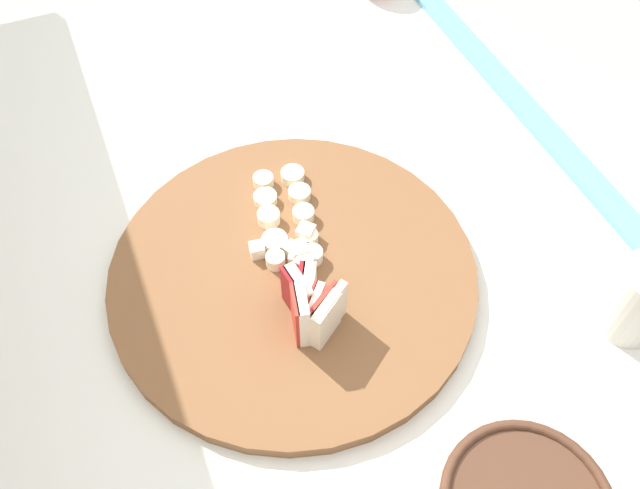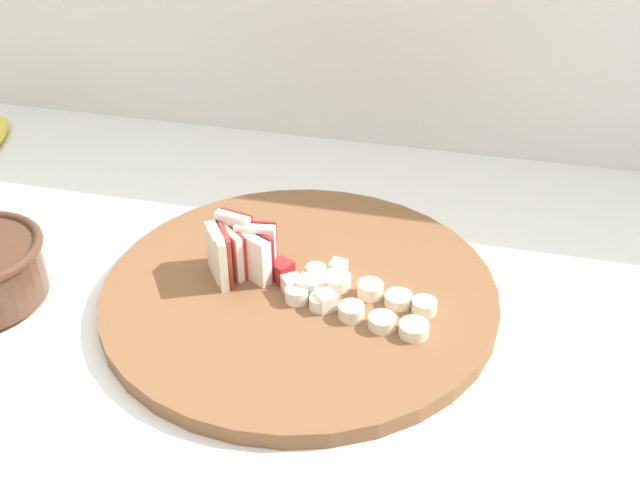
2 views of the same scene
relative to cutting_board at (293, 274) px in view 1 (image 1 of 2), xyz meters
The scene contains 6 objects.
tiled_countertop 0.46m from the cutting_board, 154.90° to the right, with size 1.33×0.82×0.92m.
cutting_board is the anchor object (origin of this frame).
apple_wedge_fan 0.08m from the cutting_board, behind, with size 0.08×0.06×0.07m.
apple_dice_pile 0.02m from the cutting_board, 32.42° to the right, with size 0.09×0.08×0.02m.
banana_slice_rows 0.08m from the cutting_board, 14.51° to the right, with size 0.15×0.09×0.02m.
small_jar 0.37m from the cutting_board, 121.77° to the right, with size 0.07×0.07×0.09m, color beige.
Camera 1 is at (-0.37, 0.15, 1.55)m, focal length 36.91 mm.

